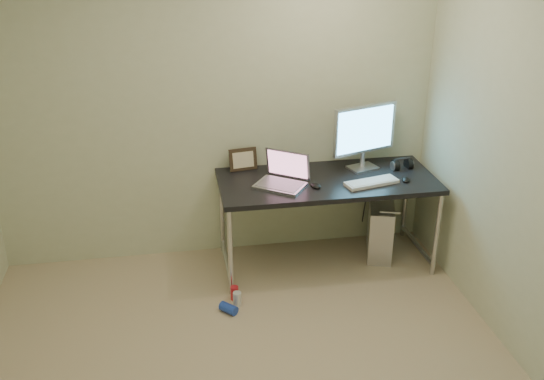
{
  "coord_description": "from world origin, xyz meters",
  "views": [
    {
      "loc": [
        -0.34,
        -2.83,
        2.63
      ],
      "look_at": [
        0.32,
        1.03,
        0.85
      ],
      "focal_mm": 40.0,
      "sensor_mm": 36.0,
      "label": 1
    }
  ],
  "objects": [
    {
      "name": "cable_a",
      "position": [
        1.27,
        1.7,
        0.4
      ],
      "size": [
        0.01,
        0.16,
        0.69
      ],
      "primitive_type": "cylinder",
      "rotation": [
        0.21,
        0.0,
        0.0
      ],
      "color": "black",
      "rests_on": "ground"
    },
    {
      "name": "wall_back",
      "position": [
        0.0,
        1.75,
        1.25
      ],
      "size": [
        3.5,
        0.02,
        2.5
      ],
      "primitive_type": "cube",
      "color": "beige",
      "rests_on": "ground"
    },
    {
      "name": "picture_frame",
      "position": [
        0.2,
        1.68,
        0.84
      ],
      "size": [
        0.23,
        0.1,
        0.18
      ],
      "primitive_type": "cube",
      "rotation": [
        -0.21,
        0.0,
        0.15
      ],
      "color": "black",
      "rests_on": "desk"
    },
    {
      "name": "webcam",
      "position": [
        0.44,
        1.62,
        0.83
      ],
      "size": [
        0.04,
        0.03,
        0.11
      ],
      "rotation": [
        0.0,
        0.0,
        0.13
      ],
      "color": "silver",
      "rests_on": "desk"
    },
    {
      "name": "laptop",
      "position": [
        0.46,
        1.34,
        0.81
      ],
      "size": [
        0.46,
        0.45,
        0.25
      ],
      "rotation": [
        0.0,
        0.0,
        -0.61
      ],
      "color": "silver",
      "rests_on": "desk"
    },
    {
      "name": "cable_b",
      "position": [
        1.36,
        1.68,
        0.38
      ],
      "size": [
        0.02,
        0.11,
        0.71
      ],
      "primitive_type": "cylinder",
      "rotation": [
        0.14,
        0.0,
        0.09
      ],
      "color": "black",
      "rests_on": "ground"
    },
    {
      "name": "can_red",
      "position": [
        0.03,
        0.97,
        0.05
      ],
      "size": [
        0.08,
        0.08,
        0.11
      ],
      "primitive_type": "cylinder",
      "rotation": [
        0.0,
        0.0,
        -0.39
      ],
      "color": "red",
      "rests_on": "ground"
    },
    {
      "name": "keyboard",
      "position": [
        1.13,
        1.23,
        0.76
      ],
      "size": [
        0.44,
        0.23,
        0.03
      ],
      "primitive_type": "cube",
      "rotation": [
        0.0,
        0.0,
        0.23
      ],
      "color": "silver",
      "rests_on": "desk"
    },
    {
      "name": "mouse_left",
      "position": [
        0.7,
        1.24,
        0.77
      ],
      "size": [
        0.09,
        0.12,
        0.04
      ],
      "primitive_type": "ellipsoid",
      "rotation": [
        0.0,
        0.0,
        0.23
      ],
      "color": "black",
      "rests_on": "desk"
    },
    {
      "name": "can_white",
      "position": [
        0.04,
        0.88,
        0.06
      ],
      "size": [
        0.08,
        0.08,
        0.11
      ],
      "primitive_type": "cylinder",
      "rotation": [
        0.0,
        0.0,
        0.45
      ],
      "color": "silver",
      "rests_on": "ground"
    },
    {
      "name": "mouse_right",
      "position": [
        1.42,
        1.24,
        0.77
      ],
      "size": [
        0.09,
        0.11,
        0.03
      ],
      "primitive_type": "ellipsoid",
      "rotation": [
        0.0,
        0.0,
        -0.29
      ],
      "color": "black",
      "rests_on": "desk"
    },
    {
      "name": "can_blue",
      "position": [
        -0.03,
        0.8,
        0.04
      ],
      "size": [
        0.14,
        0.14,
        0.07
      ],
      "primitive_type": "cylinder",
      "rotation": [
        1.57,
        0.0,
        0.77
      ],
      "color": "#1F3FBA",
      "rests_on": "ground"
    },
    {
      "name": "desk",
      "position": [
        0.82,
        1.38,
        0.68
      ],
      "size": [
        1.7,
        0.74,
        0.75
      ],
      "color": "black",
      "rests_on": "ground"
    },
    {
      "name": "monitor",
      "position": [
        1.16,
        1.54,
        1.06
      ],
      "size": [
        0.55,
        0.23,
        0.53
      ],
      "rotation": [
        0.0,
        0.0,
        0.32
      ],
      "color": "silver",
      "rests_on": "desk"
    },
    {
      "name": "headphones",
      "position": [
        1.48,
        1.49,
        0.78
      ],
      "size": [
        0.17,
        0.11,
        0.11
      ],
      "rotation": [
        0.0,
        0.0,
        0.12
      ],
      "color": "black",
      "rests_on": "desk"
    },
    {
      "name": "tower_computer",
      "position": [
        1.32,
        1.44,
        0.23
      ],
      "size": [
        0.31,
        0.48,
        0.49
      ],
      "rotation": [
        0.0,
        0.0,
        -0.3
      ],
      "color": "silver",
      "rests_on": "ground"
    }
  ]
}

